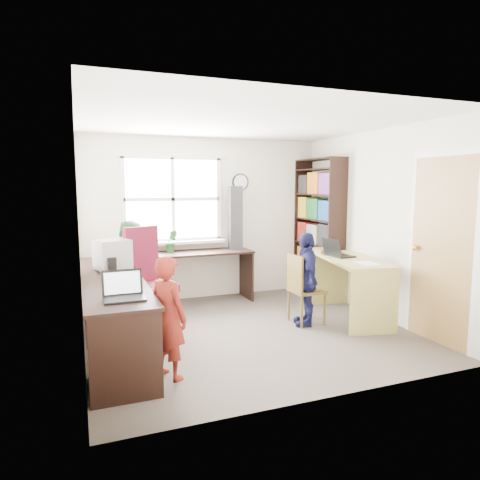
{
  "coord_description": "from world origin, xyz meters",
  "views": [
    {
      "loc": [
        -1.81,
        -4.49,
        1.7
      ],
      "look_at": [
        0.0,
        0.25,
        1.05
      ],
      "focal_mm": 32.0,
      "sensor_mm": 36.0,
      "label": 1
    }
  ],
  "objects_px": {
    "potted_plant": "(171,241)",
    "person_navy": "(306,279)",
    "l_desk": "(136,312)",
    "swivel_chair": "(148,285)",
    "laptop_right": "(336,252)",
    "person_green": "(133,271)",
    "cd_tower": "(235,218)",
    "bookshelf": "(319,231)",
    "wooden_chair": "(302,286)",
    "laptop_left": "(123,292)",
    "right_desk": "(351,275)",
    "person_red": "(168,317)",
    "crt_monitor": "(113,255)"
  },
  "relations": [
    {
      "from": "right_desk",
      "to": "cd_tower",
      "type": "relative_size",
      "value": 1.54
    },
    {
      "from": "bookshelf",
      "to": "person_navy",
      "type": "distance_m",
      "value": 1.56
    },
    {
      "from": "bookshelf",
      "to": "swivel_chair",
      "type": "xyz_separation_m",
      "value": [
        -2.71,
        -0.65,
        -0.48
      ]
    },
    {
      "from": "bookshelf",
      "to": "person_navy",
      "type": "height_order",
      "value": "bookshelf"
    },
    {
      "from": "wooden_chair",
      "to": "person_navy",
      "type": "xyz_separation_m",
      "value": [
        0.02,
        -0.06,
        0.1
      ]
    },
    {
      "from": "cd_tower",
      "to": "wooden_chair",
      "type": "bearing_deg",
      "value": -71.0
    },
    {
      "from": "potted_plant",
      "to": "person_red",
      "type": "xyz_separation_m",
      "value": [
        -0.53,
        -2.35,
        -0.36
      ]
    },
    {
      "from": "laptop_left",
      "to": "laptop_right",
      "type": "xyz_separation_m",
      "value": [
        2.79,
        1.04,
        0.03
      ]
    },
    {
      "from": "right_desk",
      "to": "laptop_right",
      "type": "height_order",
      "value": "laptop_right"
    },
    {
      "from": "person_red",
      "to": "person_green",
      "type": "relative_size",
      "value": 0.87
    },
    {
      "from": "l_desk",
      "to": "laptop_right",
      "type": "bearing_deg",
      "value": 10.34
    },
    {
      "from": "swivel_chair",
      "to": "wooden_chair",
      "type": "height_order",
      "value": "swivel_chair"
    },
    {
      "from": "right_desk",
      "to": "person_navy",
      "type": "xyz_separation_m",
      "value": [
        -0.68,
        -0.03,
        0.01
      ]
    },
    {
      "from": "wooden_chair",
      "to": "cd_tower",
      "type": "xyz_separation_m",
      "value": [
        -0.34,
        1.45,
        0.75
      ]
    },
    {
      "from": "laptop_right",
      "to": "person_red",
      "type": "height_order",
      "value": "person_red"
    },
    {
      "from": "laptop_left",
      "to": "cd_tower",
      "type": "bearing_deg",
      "value": 50.9
    },
    {
      "from": "right_desk",
      "to": "laptop_left",
      "type": "distance_m",
      "value": 3.04
    },
    {
      "from": "laptop_right",
      "to": "cd_tower",
      "type": "relative_size",
      "value": 0.4
    },
    {
      "from": "right_desk",
      "to": "cd_tower",
      "type": "xyz_separation_m",
      "value": [
        -1.04,
        1.47,
        0.65
      ]
    },
    {
      "from": "right_desk",
      "to": "person_navy",
      "type": "height_order",
      "value": "person_navy"
    },
    {
      "from": "laptop_right",
      "to": "person_green",
      "type": "height_order",
      "value": "person_green"
    },
    {
      "from": "right_desk",
      "to": "person_red",
      "type": "relative_size",
      "value": 1.32
    },
    {
      "from": "crt_monitor",
      "to": "laptop_right",
      "type": "xyz_separation_m",
      "value": [
        2.78,
        -0.26,
        -0.09
      ]
    },
    {
      "from": "laptop_right",
      "to": "bookshelf",
      "type": "bearing_deg",
      "value": -23.27
    },
    {
      "from": "laptop_right",
      "to": "person_navy",
      "type": "xyz_separation_m",
      "value": [
        -0.56,
        -0.22,
        -0.26
      ]
    },
    {
      "from": "laptop_left",
      "to": "person_navy",
      "type": "distance_m",
      "value": 2.39
    },
    {
      "from": "right_desk",
      "to": "swivel_chair",
      "type": "height_order",
      "value": "swivel_chair"
    },
    {
      "from": "person_red",
      "to": "person_navy",
      "type": "height_order",
      "value": "person_navy"
    },
    {
      "from": "person_navy",
      "to": "potted_plant",
      "type": "bearing_deg",
      "value": -119.27
    },
    {
      "from": "crt_monitor",
      "to": "person_navy",
      "type": "distance_m",
      "value": 2.29
    },
    {
      "from": "wooden_chair",
      "to": "laptop_right",
      "type": "xyz_separation_m",
      "value": [
        0.59,
        0.16,
        0.37
      ]
    },
    {
      "from": "swivel_chair",
      "to": "cd_tower",
      "type": "xyz_separation_m",
      "value": [
        1.45,
        0.95,
        0.7
      ]
    },
    {
      "from": "laptop_right",
      "to": "cd_tower",
      "type": "height_order",
      "value": "cd_tower"
    },
    {
      "from": "laptop_left",
      "to": "swivel_chair",
      "type": "bearing_deg",
      "value": 72.93
    },
    {
      "from": "wooden_chair",
      "to": "l_desk",
      "type": "bearing_deg",
      "value": -172.51
    },
    {
      "from": "cd_tower",
      "to": "person_red",
      "type": "relative_size",
      "value": 0.85
    },
    {
      "from": "l_desk",
      "to": "potted_plant",
      "type": "distance_m",
      "value": 1.97
    },
    {
      "from": "potted_plant",
      "to": "person_navy",
      "type": "bearing_deg",
      "value": -48.52
    },
    {
      "from": "l_desk",
      "to": "potted_plant",
      "type": "bearing_deg",
      "value": 67.51
    },
    {
      "from": "swivel_chair",
      "to": "crt_monitor",
      "type": "distance_m",
      "value": 0.57
    },
    {
      "from": "laptop_right",
      "to": "potted_plant",
      "type": "height_order",
      "value": "potted_plant"
    },
    {
      "from": "wooden_chair",
      "to": "potted_plant",
      "type": "height_order",
      "value": "potted_plant"
    },
    {
      "from": "crt_monitor",
      "to": "laptop_right",
      "type": "height_order",
      "value": "crt_monitor"
    },
    {
      "from": "bookshelf",
      "to": "person_red",
      "type": "distance_m",
      "value": 3.46
    },
    {
      "from": "potted_plant",
      "to": "person_green",
      "type": "relative_size",
      "value": 0.26
    },
    {
      "from": "l_desk",
      "to": "swivel_chair",
      "type": "height_order",
      "value": "swivel_chair"
    },
    {
      "from": "right_desk",
      "to": "potted_plant",
      "type": "xyz_separation_m",
      "value": [
        -2.01,
        1.47,
        0.35
      ]
    },
    {
      "from": "l_desk",
      "to": "swivel_chair",
      "type": "bearing_deg",
      "value": 73.09
    },
    {
      "from": "wooden_chair",
      "to": "laptop_right",
      "type": "height_order",
      "value": "laptop_right"
    },
    {
      "from": "cd_tower",
      "to": "potted_plant",
      "type": "relative_size",
      "value": 2.9
    }
  ]
}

